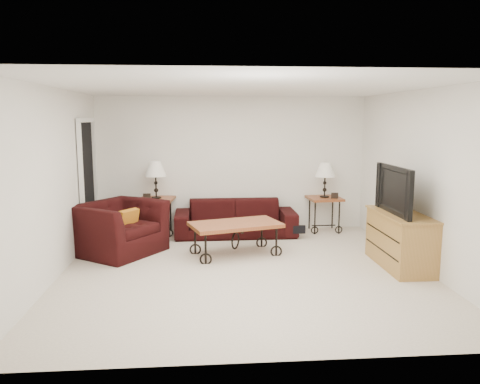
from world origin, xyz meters
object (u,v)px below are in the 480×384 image
object	(u,v)px
side_table_left	(157,216)
coffee_table	(235,239)
armchair	(119,228)
side_table_right	(324,214)
lamp_left	(156,180)
backpack	(298,226)
sofa	(235,218)
tv_stand	(400,240)
television	(401,190)
lamp_right	(325,180)

from	to	relation	value
side_table_left	coffee_table	distance (m)	1.95
coffee_table	armchair	distance (m)	1.83
side_table_right	coffee_table	bearing A→B (deg)	-141.20
lamp_left	armchair	distance (m)	1.40
backpack	sofa	bearing A→B (deg)	148.54
sofa	side_table_left	size ratio (longest dim) A/B	3.22
tv_stand	television	bearing A→B (deg)	180.00
tv_stand	television	xyz separation A→B (m)	(-0.02, 0.00, 0.72)
sofa	tv_stand	distance (m)	2.98
side_table_right	lamp_left	size ratio (longest dim) A/B	0.96
sofa	lamp_right	distance (m)	1.81
coffee_table	television	xyz separation A→B (m)	(2.27, -0.77, 0.86)
side_table_left	lamp_left	world-z (taller)	lamp_left
television	side_table_left	bearing A→B (deg)	-121.23
sofa	armchair	size ratio (longest dim) A/B	1.75
lamp_right	tv_stand	bearing A→B (deg)	-76.39
lamp_right	tv_stand	distance (m)	2.33
side_table_right	armchair	xyz separation A→B (m)	(-3.58, -1.17, 0.08)
side_table_right	tv_stand	xyz separation A→B (m)	(0.53, -2.19, 0.07)
sofa	television	xyz separation A→B (m)	(2.19, -2.01, 0.79)
side_table_left	television	bearing A→B (deg)	-31.23
coffee_table	backpack	size ratio (longest dim) A/B	3.09
lamp_right	tv_stand	size ratio (longest dim) A/B	0.50
backpack	lamp_left	bearing A→B (deg)	152.52
side_table_right	television	bearing A→B (deg)	-76.88
side_table_right	lamp_left	bearing A→B (deg)	180.00
side_table_right	television	xyz separation A→B (m)	(0.51, -2.19, 0.79)
lamp_right	coffee_table	xyz separation A→B (m)	(-1.76, -1.42, -0.72)
lamp_left	television	size ratio (longest dim) A/B	0.58
sofa	lamp_right	bearing A→B (deg)	6.13
lamp_left	coffee_table	distance (m)	2.09
television	tv_stand	bearing A→B (deg)	90.00
lamp_left	armchair	world-z (taller)	lamp_left
armchair	sofa	bearing A→B (deg)	-26.88
side_table_left	tv_stand	size ratio (longest dim) A/B	0.52
lamp_left	side_table_left	bearing A→B (deg)	0.00
television	backpack	bearing A→B (deg)	-147.58
lamp_left	television	distance (m)	4.22
coffee_table	armchair	size ratio (longest dim) A/B	1.10
armchair	television	world-z (taller)	television
coffee_table	armchair	xyz separation A→B (m)	(-1.81, 0.25, 0.15)
sofa	backpack	xyz separation A→B (m)	(1.09, -0.28, -0.10)
sofa	television	bearing A→B (deg)	-42.58
tv_stand	backpack	distance (m)	2.07
sofa	side_table_right	xyz separation A→B (m)	(1.68, 0.18, 0.01)
side_table_left	side_table_right	size ratio (longest dim) A/B	1.04
sofa	armchair	xyz separation A→B (m)	(-1.90, -0.99, 0.08)
lamp_left	coffee_table	xyz separation A→B (m)	(1.33, -1.42, -0.75)
lamp_left	television	xyz separation A→B (m)	(3.61, -2.19, 0.10)
side_table_right	coffee_table	size ratio (longest dim) A/B	0.48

